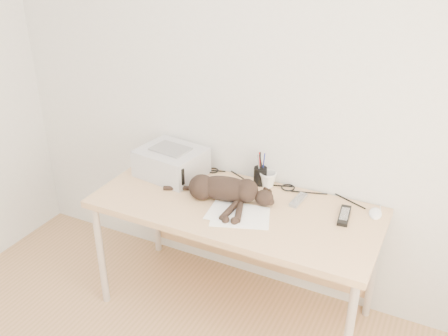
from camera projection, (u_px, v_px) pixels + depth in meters
The scene contains 11 objects.
wall_back at pixel (263, 90), 2.81m from camera, with size 3.50×3.50×0.00m, color silver.
desk at pixel (241, 218), 2.90m from camera, with size 1.60×0.70×0.74m.
printer at pixel (171, 162), 3.07m from camera, with size 0.42×0.37×0.18m.
papers at pixel (239, 215), 2.68m from camera, with size 0.38×0.31×0.01m.
cat at pixel (222, 190), 2.79m from camera, with size 0.67×0.32×0.15m.
mug at pixel (268, 179), 2.94m from camera, with size 0.10×0.10×0.09m, color white.
pen_cup at pixel (260, 175), 2.97m from camera, with size 0.08×0.08×0.20m.
remote_grey at pixel (298, 200), 2.81m from camera, with size 0.04×0.16×0.02m, color slate.
remote_black at pixel (344, 216), 2.66m from camera, with size 0.05×0.19×0.02m, color black.
mouse at pixel (376, 211), 2.68m from camera, with size 0.07×0.12×0.04m, color white.
cable_tangle at pixel (257, 180), 3.02m from camera, with size 1.36×0.08×0.01m, color black, non-canonical shape.
Camera 1 is at (1.00, -0.77, 2.18)m, focal length 40.00 mm.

